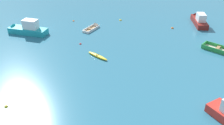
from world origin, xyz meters
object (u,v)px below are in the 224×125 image
at_px(rowboat_white_cluster_outer, 95,27).
at_px(mooring_buoy_trailing, 172,28).
at_px(kayak_yellow_far_back, 98,56).
at_px(motor_launch_maroon_outer_right, 199,20).
at_px(mooring_buoy_far_field, 6,107).
at_px(mooring_buoy_between_boats_left, 120,20).
at_px(mooring_buoy_midfield, 74,21).
at_px(mooring_buoy_near_foreground, 80,44).
at_px(motor_launch_turquoise_midfield_right, 26,29).

xyz_separation_m(rowboat_white_cluster_outer, mooring_buoy_trailing, (11.43, 0.03, -0.15)).
xyz_separation_m(kayak_yellow_far_back, motor_launch_maroon_outer_right, (14.63, 11.12, 0.45)).
bearing_deg(mooring_buoy_far_field, motor_launch_maroon_outer_right, 42.86).
xyz_separation_m(kayak_yellow_far_back, mooring_buoy_between_boats_left, (2.67, 12.08, -0.14)).
xyz_separation_m(mooring_buoy_midfield, mooring_buoy_far_field, (-2.45, -20.65, 0.00)).
height_order(rowboat_white_cluster_outer, mooring_buoy_midfield, rowboat_white_cluster_outer).
height_order(mooring_buoy_between_boats_left, mooring_buoy_midfield, mooring_buoy_between_boats_left).
bearing_deg(motor_launch_maroon_outer_right, mooring_buoy_midfield, 178.71).
relative_size(kayak_yellow_far_back, mooring_buoy_between_boats_left, 6.61).
bearing_deg(mooring_buoy_near_foreground, mooring_buoy_far_field, -110.56).
bearing_deg(mooring_buoy_between_boats_left, kayak_yellow_far_back, -102.44).
distance_m(motor_launch_turquoise_midfield_right, mooring_buoy_midfield, 7.69).
relative_size(rowboat_white_cluster_outer, mooring_buoy_near_foreground, 11.52).
distance_m(motor_launch_turquoise_midfield_right, kayak_yellow_far_back, 12.48).
bearing_deg(kayak_yellow_far_back, motor_launch_maroon_outer_right, 37.24).
xyz_separation_m(mooring_buoy_trailing, mooring_buoy_near_foreground, (-12.77, -5.65, 0.00)).
distance_m(motor_launch_maroon_outer_right, mooring_buoy_near_foreground, 18.81).
height_order(mooring_buoy_trailing, mooring_buoy_near_foreground, mooring_buoy_trailing).
relative_size(motor_launch_turquoise_midfield_right, mooring_buoy_near_foreground, 21.52).
xyz_separation_m(rowboat_white_cluster_outer, mooring_buoy_between_boats_left, (3.81, 3.12, -0.15)).
bearing_deg(motor_launch_turquoise_midfield_right, mooring_buoy_near_foreground, -22.12).
bearing_deg(kayak_yellow_far_back, mooring_buoy_midfield, 112.12).
bearing_deg(motor_launch_maroon_outer_right, kayak_yellow_far_back, -142.76).
distance_m(kayak_yellow_far_back, mooring_buoy_near_foreground, 4.17).
bearing_deg(motor_launch_turquoise_midfield_right, mooring_buoy_trailing, 6.49).
xyz_separation_m(rowboat_white_cluster_outer, mooring_buoy_near_foreground, (-1.34, -5.62, -0.15)).
distance_m(mooring_buoy_midfield, mooring_buoy_far_field, 20.79).
bearing_deg(rowboat_white_cluster_outer, kayak_yellow_far_back, -82.73).
bearing_deg(mooring_buoy_trailing, motor_launch_maroon_outer_right, 26.03).
xyz_separation_m(rowboat_white_cluster_outer, mooring_buoy_far_field, (-6.01, -18.06, -0.15)).
relative_size(mooring_buoy_trailing, mooring_buoy_midfield, 1.29).
relative_size(motor_launch_maroon_outer_right, mooring_buoy_trailing, 14.64).
bearing_deg(mooring_buoy_between_boats_left, motor_launch_maroon_outer_right, -4.58).
bearing_deg(mooring_buoy_trailing, motor_launch_turquoise_midfield_right, -173.51).
bearing_deg(mooring_buoy_far_field, mooring_buoy_between_boats_left, 65.13).
height_order(rowboat_white_cluster_outer, mooring_buoy_trailing, rowboat_white_cluster_outer).
xyz_separation_m(mooring_buoy_between_boats_left, mooring_buoy_near_foreground, (-5.15, -8.74, 0.00)).
bearing_deg(mooring_buoy_near_foreground, mooring_buoy_between_boats_left, 59.48).
relative_size(rowboat_white_cluster_outer, motor_launch_maroon_outer_right, 0.60).
distance_m(rowboat_white_cluster_outer, motor_launch_maroon_outer_right, 15.93).
relative_size(rowboat_white_cluster_outer, mooring_buoy_midfield, 11.41).
bearing_deg(mooring_buoy_far_field, kayak_yellow_far_back, 51.81).
height_order(mooring_buoy_near_foreground, mooring_buoy_far_field, mooring_buoy_far_field).
bearing_deg(mooring_buoy_near_foreground, rowboat_white_cluster_outer, 76.58).
bearing_deg(motor_launch_maroon_outer_right, mooring_buoy_trailing, -153.97).
relative_size(mooring_buoy_between_boats_left, mooring_buoy_trailing, 1.04).
xyz_separation_m(kayak_yellow_far_back, mooring_buoy_trailing, (10.29, 9.00, -0.14)).
distance_m(kayak_yellow_far_back, mooring_buoy_trailing, 13.67).
distance_m(mooring_buoy_between_boats_left, mooring_buoy_far_field, 23.34).
xyz_separation_m(mooring_buoy_between_boats_left, mooring_buoy_midfield, (-7.36, -0.52, 0.00)).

